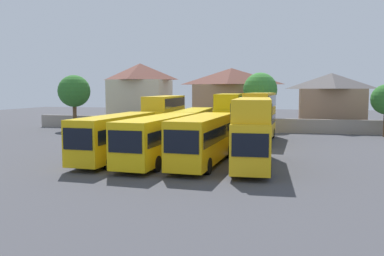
{
  "coord_description": "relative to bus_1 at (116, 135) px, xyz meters",
  "views": [
    {
      "loc": [
        7.61,
        -28.55,
        5.46
      ],
      "look_at": [
        0.0,
        3.0,
        2.38
      ],
      "focal_mm": 37.4,
      "sensor_mm": 36.0,
      "label": 1
    }
  ],
  "objects": [
    {
      "name": "ground",
      "position": [
        5.44,
        17.81,
        -2.0
      ],
      "size": [
        140.0,
        140.0,
        0.0
      ],
      "primitive_type": "plane",
      "color": "#424247"
    },
    {
      "name": "depot_boundary_wall",
      "position": [
        5.44,
        23.76,
        -1.1
      ],
      "size": [
        56.0,
        0.5,
        1.8
      ],
      "primitive_type": "cube",
      "color": "gray",
      "rests_on": "ground"
    },
    {
      "name": "bus_1",
      "position": [
        0.0,
        0.0,
        0.0
      ],
      "size": [
        2.75,
        11.16,
        3.5
      ],
      "rotation": [
        0.0,
        0.0,
        -1.6
      ],
      "color": "gold",
      "rests_on": "ground"
    },
    {
      "name": "bus_2",
      "position": [
        3.6,
        0.08,
        -0.02
      ],
      "size": [
        3.22,
        12.15,
        3.46
      ],
      "rotation": [
        0.0,
        0.0,
        -1.62
      ],
      "color": "yellow",
      "rests_on": "ground"
    },
    {
      "name": "bus_3",
      "position": [
        7.06,
        -0.21,
        0.03
      ],
      "size": [
        3.08,
        10.92,
        3.55
      ],
      "rotation": [
        0.0,
        0.0,
        -1.62
      ],
      "color": "yellow",
      "rests_on": "ground"
    },
    {
      "name": "bus_4",
      "position": [
        10.64,
        -0.32,
        0.75
      ],
      "size": [
        3.03,
        10.43,
        4.88
      ],
      "rotation": [
        0.0,
        0.0,
        -1.51
      ],
      "color": "yellow",
      "rests_on": "ground"
    },
    {
      "name": "bus_5",
      "position": [
        -0.38,
        14.05,
        0.72
      ],
      "size": [
        3.37,
        12.19,
        4.81
      ],
      "rotation": [
        0.0,
        0.0,
        -1.49
      ],
      "color": "yellow",
      "rests_on": "ground"
    },
    {
      "name": "bus_6",
      "position": [
        3.12,
        13.49,
        -0.07
      ],
      "size": [
        3.16,
        11.23,
        3.37
      ],
      "rotation": [
        0.0,
        0.0,
        -1.52
      ],
      "color": "yellow",
      "rests_on": "ground"
    },
    {
      "name": "bus_7",
      "position": [
        6.89,
        13.85,
        0.85
      ],
      "size": [
        3.18,
        10.29,
        5.06
      ],
      "rotation": [
        0.0,
        0.0,
        -1.5
      ],
      "color": "#E1BE0B",
      "rests_on": "ground"
    },
    {
      "name": "bus_8",
      "position": [
        10.17,
        14.15,
        0.91
      ],
      "size": [
        2.9,
        11.28,
        5.17
      ],
      "rotation": [
        0.0,
        0.0,
        -1.61
      ],
      "color": "yellow",
      "rests_on": "ground"
    },
    {
      "name": "house_terrace_left",
      "position": [
        -9.61,
        30.57,
        2.91
      ],
      "size": [
        8.86,
        7.59,
        9.63
      ],
      "color": "beige",
      "rests_on": "ground"
    },
    {
      "name": "house_terrace_centre",
      "position": [
        4.75,
        30.66,
        2.45
      ],
      "size": [
        11.08,
        6.38,
        8.72
      ],
      "color": "#9E7A60",
      "rests_on": "ground"
    },
    {
      "name": "house_terrace_right",
      "position": [
        18.85,
        30.29,
        2.0
      ],
      "size": [
        8.92,
        7.82,
        7.84
      ],
      "color": "#9E7A60",
      "rests_on": "ground"
    },
    {
      "name": "tree_left_of_lot",
      "position": [
        -15.47,
        20.76,
        3.3
      ],
      "size": [
        4.36,
        4.36,
        7.52
      ],
      "color": "brown",
      "rests_on": "ground"
    },
    {
      "name": "tree_behind_wall",
      "position": [
        9.3,
        26.26,
        3.51
      ],
      "size": [
        4.58,
        4.58,
        7.84
      ],
      "color": "brown",
      "rests_on": "ground"
    }
  ]
}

